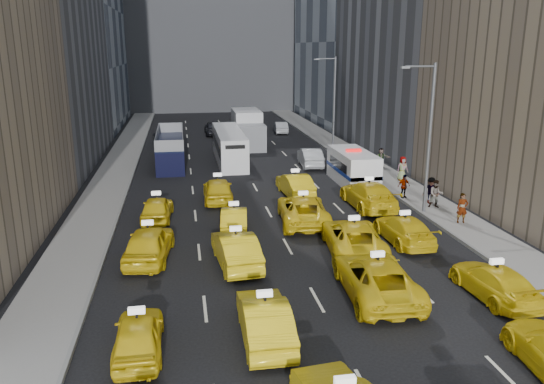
# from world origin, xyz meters

# --- Properties ---
(ground) EXTENTS (160.00, 160.00, 0.00)m
(ground) POSITION_xyz_m (0.00, 0.00, 0.00)
(ground) COLOR black
(ground) RESTS_ON ground
(sidewalk_west) EXTENTS (3.00, 90.00, 0.15)m
(sidewalk_west) POSITION_xyz_m (-10.50, 25.00, 0.07)
(sidewalk_west) COLOR gray
(sidewalk_west) RESTS_ON ground
(sidewalk_east) EXTENTS (3.00, 90.00, 0.15)m
(sidewalk_east) POSITION_xyz_m (10.50, 25.00, 0.07)
(sidewalk_east) COLOR gray
(sidewalk_east) RESTS_ON ground
(curb_west) EXTENTS (0.15, 90.00, 0.18)m
(curb_west) POSITION_xyz_m (-9.05, 25.00, 0.09)
(curb_west) COLOR slate
(curb_west) RESTS_ON ground
(curb_east) EXTENTS (0.15, 90.00, 0.18)m
(curb_east) POSITION_xyz_m (9.05, 25.00, 0.09)
(curb_east) COLOR slate
(curb_east) RESTS_ON ground
(streetlight_near) EXTENTS (2.15, 0.22, 9.00)m
(streetlight_near) POSITION_xyz_m (9.18, 12.00, 4.92)
(streetlight_near) COLOR #595B60
(streetlight_near) RESTS_ON ground
(streetlight_far) EXTENTS (2.15, 0.22, 9.00)m
(streetlight_far) POSITION_xyz_m (9.18, 32.00, 4.92)
(streetlight_far) COLOR #595B60
(streetlight_far) RESTS_ON ground
(taxi_4) EXTENTS (1.60, 3.94, 1.34)m
(taxi_4) POSITION_xyz_m (-6.81, -0.75, 0.67)
(taxi_4) COLOR yellow
(taxi_4) RESTS_ON ground
(taxi_5) EXTENTS (1.64, 4.59, 1.51)m
(taxi_5) POSITION_xyz_m (-2.54, -0.57, 0.75)
(taxi_5) COLOR yellow
(taxi_5) RESTS_ON ground
(taxi_6) EXTENTS (3.02, 5.91, 1.60)m
(taxi_6) POSITION_xyz_m (2.47, 1.96, 0.80)
(taxi_6) COLOR yellow
(taxi_6) RESTS_ON ground
(taxi_7) EXTENTS (2.07, 4.71, 1.34)m
(taxi_7) POSITION_xyz_m (7.15, 1.01, 0.67)
(taxi_7) COLOR yellow
(taxi_7) RESTS_ON ground
(taxi_8) EXTENTS (2.54, 5.05, 1.65)m
(taxi_8) POSITION_xyz_m (-6.87, 7.42, 0.83)
(taxi_8) COLOR yellow
(taxi_8) RESTS_ON ground
(taxi_9) EXTENTS (2.10, 4.92, 1.58)m
(taxi_9) POSITION_xyz_m (-2.84, 6.08, 0.79)
(taxi_9) COLOR yellow
(taxi_9) RESTS_ON ground
(taxi_10) EXTENTS (3.33, 5.96, 1.58)m
(taxi_10) POSITION_xyz_m (3.04, 6.68, 0.79)
(taxi_10) COLOR yellow
(taxi_10) RESTS_ON ground
(taxi_11) EXTENTS (2.02, 4.82, 1.39)m
(taxi_11) POSITION_xyz_m (6.10, 7.61, 0.69)
(taxi_11) COLOR yellow
(taxi_11) RESTS_ON ground
(taxi_12) EXTENTS (1.98, 4.27, 1.42)m
(taxi_12) POSITION_xyz_m (-6.72, 13.54, 0.71)
(taxi_12) COLOR yellow
(taxi_12) RESTS_ON ground
(taxi_13) EXTENTS (1.84, 4.17, 1.33)m
(taxi_13) POSITION_xyz_m (-2.44, 10.95, 0.66)
(taxi_13) COLOR yellow
(taxi_13) RESTS_ON ground
(taxi_14) EXTENTS (3.21, 5.95, 1.59)m
(taxi_14) POSITION_xyz_m (1.61, 11.53, 0.79)
(taxi_14) COLOR yellow
(taxi_14) RESTS_ON ground
(taxi_15) EXTENTS (2.41, 5.80, 1.68)m
(taxi_15) POSITION_xyz_m (6.38, 13.82, 0.84)
(taxi_15) COLOR yellow
(taxi_15) RESTS_ON ground
(taxi_16) EXTENTS (1.99, 4.68, 1.58)m
(taxi_16) POSITION_xyz_m (-2.91, 16.86, 0.79)
(taxi_16) COLOR yellow
(taxi_16) RESTS_ON ground
(taxi_17) EXTENTS (1.94, 4.78, 1.54)m
(taxi_17) POSITION_xyz_m (2.40, 17.36, 0.77)
(taxi_17) COLOR yellow
(taxi_17) RESTS_ON ground
(nypd_van) EXTENTS (2.54, 6.13, 2.60)m
(nypd_van) POSITION_xyz_m (7.35, 19.94, 1.18)
(nypd_van) COLOR white
(nypd_van) RESTS_ON ground
(double_decker) EXTENTS (2.60, 9.99, 2.89)m
(double_decker) POSITION_xyz_m (-6.10, 29.11, 1.42)
(double_decker) COLOR black
(double_decker) RESTS_ON ground
(city_bus) EXTENTS (2.97, 10.86, 2.77)m
(city_bus) POSITION_xyz_m (-1.00, 29.31, 1.37)
(city_bus) COLOR silver
(city_bus) RESTS_ON ground
(box_truck) EXTENTS (3.37, 8.04, 3.58)m
(box_truck) POSITION_xyz_m (1.59, 36.59, 1.77)
(box_truck) COLOR silver
(box_truck) RESTS_ON ground
(misc_car_0) EXTENTS (2.03, 4.90, 1.58)m
(misc_car_0) POSITION_xyz_m (5.64, 26.22, 0.79)
(misc_car_0) COLOR #B9BDC1
(misc_car_0) RESTS_ON ground
(misc_car_1) EXTENTS (2.96, 5.73, 1.55)m
(misc_car_1) POSITION_xyz_m (-6.75, 38.59, 0.77)
(misc_car_1) COLOR black
(misc_car_1) RESTS_ON ground
(misc_car_2) EXTENTS (2.58, 5.05, 1.40)m
(misc_car_2) POSITION_xyz_m (1.06, 46.19, 0.70)
(misc_car_2) COLOR slate
(misc_car_2) RESTS_ON ground
(misc_car_3) EXTENTS (2.00, 4.90, 1.67)m
(misc_car_3) POSITION_xyz_m (-1.44, 44.36, 0.83)
(misc_car_3) COLOR black
(misc_car_3) RESTS_ON ground
(misc_car_4) EXTENTS (1.80, 4.21, 1.35)m
(misc_car_4) POSITION_xyz_m (6.51, 44.38, 0.67)
(misc_car_4) COLOR #989B9F
(misc_car_4) RESTS_ON ground
(pedestrian_0) EXTENTS (0.70, 0.53, 1.74)m
(pedestrian_0) POSITION_xyz_m (10.46, 9.62, 1.02)
(pedestrian_0) COLOR gray
(pedestrian_0) RESTS_ON sidewalk_east
(pedestrian_1) EXTENTS (0.96, 0.72, 1.76)m
(pedestrian_1) POSITION_xyz_m (10.34, 12.61, 1.03)
(pedestrian_1) COLOR gray
(pedestrian_1) RESTS_ON sidewalk_east
(pedestrian_2) EXTENTS (1.12, 0.50, 1.71)m
(pedestrian_2) POSITION_xyz_m (10.47, 13.58, 1.00)
(pedestrian_2) COLOR gray
(pedestrian_2) RESTS_ON sidewalk_east
(pedestrian_3) EXTENTS (1.00, 0.60, 1.59)m
(pedestrian_3) POSITION_xyz_m (9.29, 15.09, 0.94)
(pedestrian_3) COLOR gray
(pedestrian_3) RESTS_ON sidewalk_east
(pedestrian_4) EXTENTS (0.94, 0.57, 1.83)m
(pedestrian_4) POSITION_xyz_m (11.11, 19.59, 1.06)
(pedestrian_4) COLOR gray
(pedestrian_4) RESTS_ON sidewalk_east
(pedestrian_5) EXTENTS (1.56, 0.67, 1.63)m
(pedestrian_5) POSITION_xyz_m (11.15, 24.09, 0.97)
(pedestrian_5) COLOR gray
(pedestrian_5) RESTS_ON sidewalk_east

